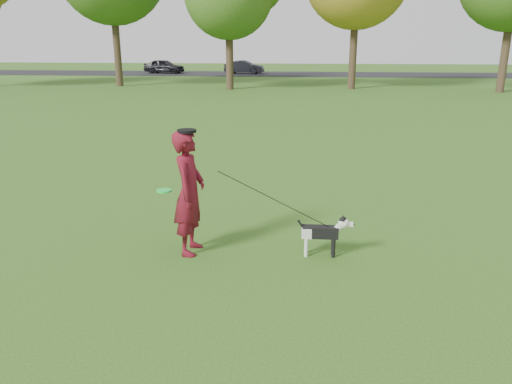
# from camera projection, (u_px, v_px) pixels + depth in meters

# --- Properties ---
(ground) EXTENTS (120.00, 120.00, 0.00)m
(ground) POSITION_uv_depth(u_px,v_px,m) (261.00, 241.00, 8.33)
(ground) COLOR #285116
(ground) RESTS_ON ground
(road) EXTENTS (120.00, 7.00, 0.02)m
(road) POSITION_uv_depth(u_px,v_px,m) (294.00, 74.00, 46.39)
(road) COLOR black
(road) RESTS_ON ground
(man) EXTENTS (0.50, 0.73, 1.95)m
(man) POSITION_uv_depth(u_px,v_px,m) (189.00, 193.00, 7.65)
(man) COLOR #580C14
(man) RESTS_ON ground
(dog) EXTENTS (0.88, 0.18, 0.67)m
(dog) POSITION_uv_depth(u_px,v_px,m) (325.00, 231.00, 7.67)
(dog) COLOR black
(dog) RESTS_ON ground
(car_left) EXTENTS (3.99, 2.13, 1.29)m
(car_left) POSITION_uv_depth(u_px,v_px,m) (164.00, 66.00, 47.20)
(car_left) COLOR black
(car_left) RESTS_ON road
(car_mid) EXTENTS (3.78, 1.75, 1.20)m
(car_mid) POSITION_uv_depth(u_px,v_px,m) (244.00, 67.00, 46.59)
(car_mid) COLOR black
(car_mid) RESTS_ON road
(man_held_items) EXTENTS (2.69, 0.38, 1.51)m
(man_held_items) POSITION_uv_depth(u_px,v_px,m) (273.00, 199.00, 7.54)
(man_held_items) COLOR #1CE242
(man_held_items) RESTS_ON ground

